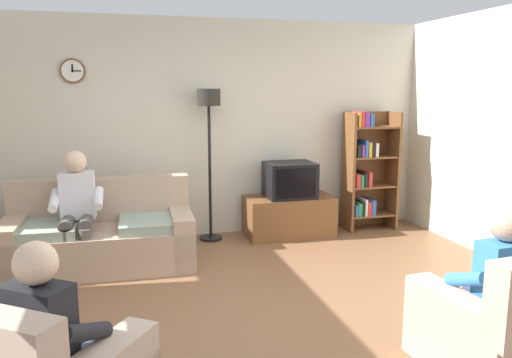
% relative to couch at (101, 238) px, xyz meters
% --- Properties ---
extents(ground_plane, '(12.00, 12.00, 0.00)m').
position_rel_couch_xyz_m(ground_plane, '(1.35, -1.69, -0.31)').
color(ground_plane, brown).
extents(back_wall_assembly, '(6.20, 0.17, 2.70)m').
position_rel_couch_xyz_m(back_wall_assembly, '(1.35, 0.97, 1.04)').
color(back_wall_assembly, beige).
rests_on(back_wall_assembly, ground_plane).
extents(couch, '(1.93, 0.95, 0.90)m').
position_rel_couch_xyz_m(couch, '(0.00, 0.00, 0.00)').
color(couch, tan).
rests_on(couch, ground_plane).
extents(tv_stand, '(1.10, 0.56, 0.51)m').
position_rel_couch_xyz_m(tv_stand, '(2.27, 0.56, -0.06)').
color(tv_stand, brown).
rests_on(tv_stand, ground_plane).
extents(tv, '(0.60, 0.49, 0.44)m').
position_rel_couch_xyz_m(tv, '(2.27, 0.54, 0.41)').
color(tv, black).
rests_on(tv, tv_stand).
extents(bookshelf, '(0.68, 0.36, 1.56)m').
position_rel_couch_xyz_m(bookshelf, '(3.37, 0.63, 0.49)').
color(bookshelf, brown).
rests_on(bookshelf, ground_plane).
extents(floor_lamp, '(0.28, 0.28, 1.85)m').
position_rel_couch_xyz_m(floor_lamp, '(1.28, 0.66, 1.14)').
color(floor_lamp, black).
rests_on(floor_lamp, ground_plane).
extents(armchair_near_bookshelf, '(0.88, 0.95, 0.90)m').
position_rel_couch_xyz_m(armchair_near_bookshelf, '(2.58, -2.79, -0.02)').
color(armchair_near_bookshelf, tan).
rests_on(armchair_near_bookshelf, ground_plane).
extents(person_on_couch, '(0.52, 0.55, 1.24)m').
position_rel_couch_xyz_m(person_on_couch, '(-0.20, -0.11, 0.39)').
color(person_on_couch, silver).
rests_on(person_on_couch, ground_plane).
extents(person_in_left_armchair, '(0.62, 0.64, 1.12)m').
position_rel_couch_xyz_m(person_in_left_armchair, '(-0.14, -2.71, 0.29)').
color(person_in_left_armchair, black).
rests_on(person_in_left_armchair, ground_plane).
extents(person_in_right_armchair, '(0.54, 0.56, 1.12)m').
position_rel_couch_xyz_m(person_in_right_armchair, '(2.57, -2.70, 0.29)').
color(person_in_right_armchair, '#3372B2').
rests_on(person_in_right_armchair, ground_plane).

